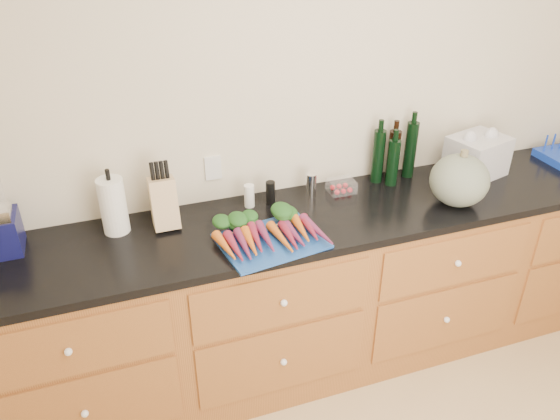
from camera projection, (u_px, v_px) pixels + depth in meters
name	position (u px, v px, depth m)	size (l,w,h in m)	color
wall_back	(325.00, 116.00, 2.76)	(4.10, 0.05, 2.60)	beige
cabinets	(343.00, 288.00, 2.92)	(3.60, 0.64, 0.90)	brown
countertop	(348.00, 212.00, 2.69)	(3.64, 0.62, 0.04)	black
cutting_board	(271.00, 241.00, 2.41)	(0.44, 0.34, 0.01)	#1B4A9E
carrots	(268.00, 230.00, 2.43)	(0.46, 0.34, 0.07)	orange
squash	(459.00, 180.00, 2.65)	(0.29, 0.29, 0.26)	#596554
paper_towel	(113.00, 206.00, 2.43)	(0.12, 0.12, 0.26)	white
knife_block	(164.00, 203.00, 2.48)	(0.12, 0.12, 0.23)	tan
grinder_salt	(249.00, 196.00, 2.66)	(0.05, 0.05, 0.12)	white
grinder_pepper	(270.00, 192.00, 2.70)	(0.05, 0.05, 0.12)	black
canister_chrome	(311.00, 185.00, 2.76)	(0.05, 0.05, 0.12)	white
tomato_box	(341.00, 186.00, 2.81)	(0.13, 0.11, 0.06)	white
bottles	(394.00, 156.00, 2.88)	(0.26, 0.13, 0.31)	black
grocery_bag	(477.00, 156.00, 2.95)	(0.29, 0.23, 0.21)	white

